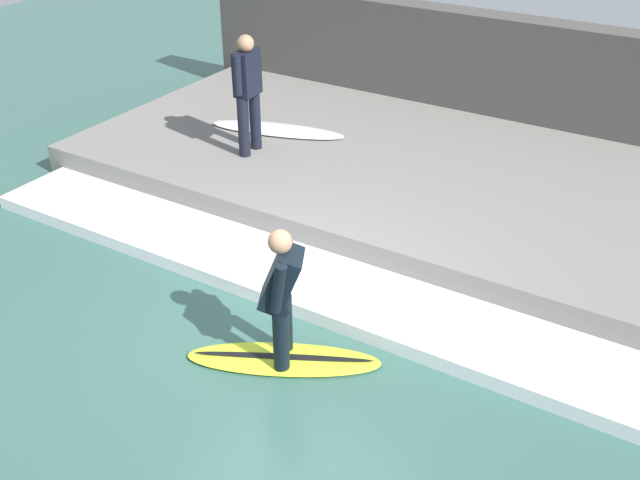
{
  "coord_description": "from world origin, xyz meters",
  "views": [
    {
      "loc": [
        -4.97,
        -3.53,
        4.7
      ],
      "look_at": [
        0.79,
        0.0,
        0.7
      ],
      "focal_mm": 42.0,
      "sensor_mm": 36.0,
      "label": 1
    }
  ],
  "objects": [
    {
      "name": "ground_plane",
      "position": [
        0.0,
        0.0,
        0.0
      ],
      "size": [
        28.0,
        28.0,
        0.0
      ],
      "primitive_type": "plane",
      "color": "#386056"
    },
    {
      "name": "concrete_ledge",
      "position": [
        3.59,
        0.0,
        0.21
      ],
      "size": [
        4.4,
        9.86,
        0.43
      ],
      "primitive_type": "cube",
      "color": "slate",
      "rests_on": "ground_plane"
    },
    {
      "name": "back_wall",
      "position": [
        6.04,
        0.0,
        0.96
      ],
      "size": [
        0.5,
        10.35,
        1.92
      ],
      "primitive_type": "cube",
      "color": "#474442",
      "rests_on": "ground_plane"
    },
    {
      "name": "wave_foam_crest",
      "position": [
        0.85,
        0.0,
        0.08
      ],
      "size": [
        1.09,
        9.37,
        0.16
      ],
      "primitive_type": "cube",
      "color": "white",
      "rests_on": "ground_plane"
    },
    {
      "name": "surfboard_riding",
      "position": [
        -0.36,
        -0.29,
        0.03
      ],
      "size": [
        1.31,
        1.91,
        0.07
      ],
      "color": "#BFE02D",
      "rests_on": "ground_plane"
    },
    {
      "name": "surfer_riding",
      "position": [
        -0.36,
        -0.29,
        0.84
      ],
      "size": [
        0.52,
        0.54,
        1.4
      ],
      "color": "black",
      "rests_on": "surfboard_riding"
    },
    {
      "name": "surfer_waiting_near",
      "position": [
        2.76,
        2.35,
        1.35
      ],
      "size": [
        0.55,
        0.26,
        1.64
      ],
      "color": "black",
      "rests_on": "concrete_ledge"
    },
    {
      "name": "surfboard_waiting_near",
      "position": [
        3.56,
        2.44,
        0.46
      ],
      "size": [
        1.02,
        2.12,
        0.06
      ],
      "color": "silver",
      "rests_on": "concrete_ledge"
    }
  ]
}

